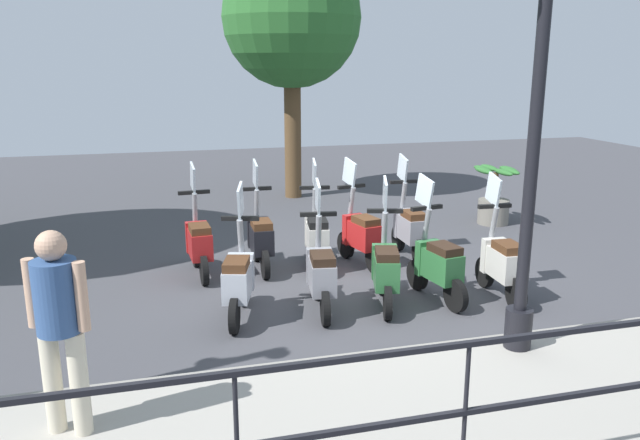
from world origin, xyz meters
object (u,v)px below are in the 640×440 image
object	(u,v)px
lamp_post_near	(531,170)
scooter_far_3	(260,237)
potted_palm	(494,200)
scooter_far_0	(409,227)
scooter_near_0	(501,262)
pedestrian_distant	(59,318)
tree_distant	(292,19)
scooter_near_3	(321,273)
scooter_far_2	(317,236)
scooter_far_4	(199,242)
scooter_far_1	(360,233)
scooter_near_2	(385,268)
scooter_near_4	(239,279)
scooter_near_1	(437,263)

from	to	relation	value
lamp_post_near	scooter_far_3	world-z (taller)	lamp_post_near
potted_palm	scooter_far_0	bearing A→B (deg)	123.59
potted_palm	scooter_near_0	distance (m)	3.87
potted_palm	pedestrian_distant	bearing A→B (deg)	128.54
tree_distant	scooter_near_3	distance (m)	7.37
scooter_far_2	scooter_far_4	distance (m)	1.66
scooter_far_1	scooter_far_4	distance (m)	2.30
scooter_far_3	scooter_far_4	world-z (taller)	same
scooter_near_2	scooter_near_4	bearing A→B (deg)	103.61
lamp_post_near	tree_distant	size ratio (longest dim) A/B	0.77
scooter_near_2	scooter_far_3	bearing A→B (deg)	50.96
scooter_near_2	scooter_far_4	bearing A→B (deg)	66.46
scooter_far_0	pedestrian_distant	bearing A→B (deg)	131.30
lamp_post_near	scooter_far_3	size ratio (longest dim) A/B	2.61
scooter_near_1	scooter_near_2	xyz separation A→B (m)	(-0.02, 0.69, 0.00)
potted_palm	scooter_near_4	world-z (taller)	scooter_near_4
scooter_near_2	tree_distant	bearing A→B (deg)	13.36
scooter_far_1	tree_distant	bearing A→B (deg)	-13.50
scooter_far_3	scooter_near_0	bearing A→B (deg)	-123.86
scooter_far_0	scooter_far_2	distance (m)	1.47
potted_palm	scooter_near_4	distance (m)	6.03
pedestrian_distant	scooter_far_2	distance (m)	4.77
scooter_near_1	scooter_far_4	size ratio (longest dim) A/B	1.00
scooter_far_0	scooter_far_1	distance (m)	0.83
lamp_post_near	potted_palm	distance (m)	5.79
lamp_post_near	pedestrian_distant	world-z (taller)	lamp_post_near
scooter_near_3	scooter_far_3	world-z (taller)	same
potted_palm	scooter_far_0	xyz separation A→B (m)	(-1.55, 2.33, 0.04)
scooter_near_2	scooter_far_1	xyz separation A→B (m)	(1.58, -0.22, 0.00)
pedestrian_distant	scooter_near_2	size ratio (longest dim) A/B	1.03
scooter_near_2	scooter_near_3	bearing A→B (deg)	103.36
scooter_near_0	scooter_far_0	distance (m)	1.90
scooter_near_4	lamp_post_near	bearing A→B (deg)	-109.39
pedestrian_distant	scooter_near_4	size ratio (longest dim) A/B	1.03
potted_palm	scooter_near_0	size ratio (longest dim) A/B	0.69
potted_palm	scooter_far_3	distance (m)	4.83
scooter_far_3	potted_palm	bearing A→B (deg)	-70.94
scooter_near_2	scooter_near_3	size ratio (longest dim) A/B	1.00
tree_distant	scooter_far_1	world-z (taller)	tree_distant
potted_palm	scooter_near_2	size ratio (longest dim) A/B	0.69
pedestrian_distant	scooter_near_0	world-z (taller)	pedestrian_distant
scooter_near_1	scooter_far_3	distance (m)	2.58
scooter_far_4	scooter_near_0	bearing A→B (deg)	-120.91
scooter_near_4	scooter_far_3	world-z (taller)	same
tree_distant	scooter_far_3	size ratio (longest dim) A/B	3.41
scooter_near_0	scooter_near_3	size ratio (longest dim) A/B	1.00
pedestrian_distant	scooter_near_2	bearing A→B (deg)	147.12
scooter_near_0	scooter_far_0	bearing A→B (deg)	17.25
scooter_far_4	tree_distant	bearing A→B (deg)	-30.12
scooter_near_1	scooter_far_2	world-z (taller)	same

